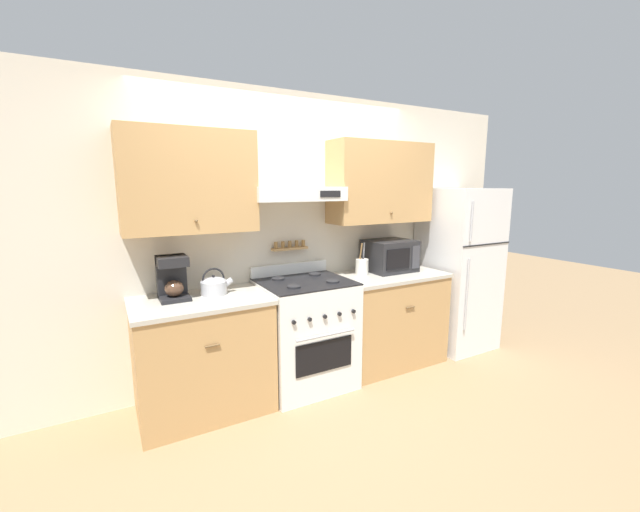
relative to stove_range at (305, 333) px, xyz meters
name	(u,v)px	position (x,y,z in m)	size (l,w,h in m)	color
ground_plane	(323,400)	(0.00, -0.32, -0.47)	(16.00, 16.00, 0.00)	#937551
wall_back	(291,219)	(0.02, 0.31, 0.97)	(5.20, 0.46, 2.55)	beige
counter_left	(203,355)	(-0.88, 0.02, -0.02)	(1.00, 0.67, 0.90)	tan
counter_right	(387,318)	(0.91, 0.02, -0.02)	(1.07, 0.67, 0.90)	tan
stove_range	(305,333)	(0.00, 0.00, 0.00)	(0.75, 0.70, 1.04)	white
refrigerator	(458,269)	(1.85, -0.01, 0.38)	(0.68, 0.70, 1.71)	white
tea_kettle	(214,285)	(-0.75, 0.09, 0.50)	(0.26, 0.20, 0.21)	#B7B7BC
coffee_maker	(172,277)	(-1.04, 0.12, 0.59)	(0.21, 0.23, 0.33)	black
microwave	(390,256)	(1.00, 0.11, 0.58)	(0.46, 0.40, 0.31)	#232326
utensil_crock	(362,266)	(0.66, 0.09, 0.51)	(0.12, 0.12, 0.31)	silver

